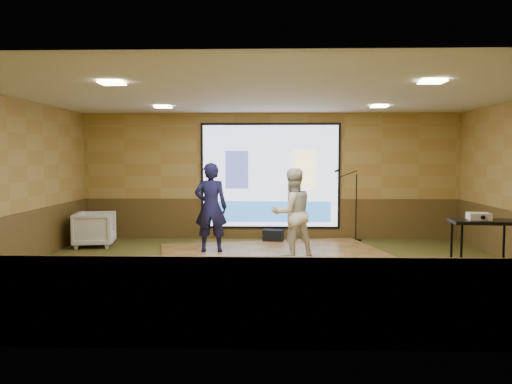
{
  "coord_description": "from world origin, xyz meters",
  "views": [
    {
      "loc": [
        -0.0,
        -8.43,
        1.95
      ],
      "look_at": [
        -0.27,
        0.84,
        1.3
      ],
      "focal_mm": 35.0,
      "sensor_mm": 36.0,
      "label": 1
    }
  ],
  "objects_px": {
    "projector": "(479,216)",
    "mic_stand": "(354,219)",
    "duffel_bag": "(273,236)",
    "player_right": "(292,213)",
    "player_left": "(211,207)",
    "av_table": "(483,239)",
    "banquet_chair": "(95,229)",
    "dance_floor": "(277,256)",
    "projector_screen": "(270,177)"
  },
  "relations": [
    {
      "from": "projector_screen",
      "to": "mic_stand",
      "type": "xyz_separation_m",
      "value": [
        1.95,
        -0.23,
        -0.98
      ]
    },
    {
      "from": "dance_floor",
      "to": "av_table",
      "type": "xyz_separation_m",
      "value": [
        3.09,
        -2.14,
        0.69
      ]
    },
    {
      "from": "player_right",
      "to": "banquet_chair",
      "type": "height_order",
      "value": "player_right"
    },
    {
      "from": "dance_floor",
      "to": "duffel_bag",
      "type": "distance_m",
      "value": 1.69
    },
    {
      "from": "mic_stand",
      "to": "dance_floor",
      "type": "bearing_deg",
      "value": -124.74
    },
    {
      "from": "av_table",
      "to": "dance_floor",
      "type": "bearing_deg",
      "value": 145.39
    },
    {
      "from": "player_right",
      "to": "mic_stand",
      "type": "relative_size",
      "value": 1.02
    },
    {
      "from": "banquet_chair",
      "to": "duffel_bag",
      "type": "bearing_deg",
      "value": -89.27
    },
    {
      "from": "player_right",
      "to": "duffel_bag",
      "type": "relative_size",
      "value": 3.79
    },
    {
      "from": "projector",
      "to": "duffel_bag",
      "type": "xyz_separation_m",
      "value": [
        -3.09,
        3.79,
        -0.92
      ]
    },
    {
      "from": "player_right",
      "to": "projector",
      "type": "relative_size",
      "value": 5.41
    },
    {
      "from": "av_table",
      "to": "mic_stand",
      "type": "xyz_separation_m",
      "value": [
        -1.28,
        4.07,
        -0.21
      ]
    },
    {
      "from": "player_left",
      "to": "projector",
      "type": "relative_size",
      "value": 5.73
    },
    {
      "from": "player_left",
      "to": "projector",
      "type": "height_order",
      "value": "player_left"
    },
    {
      "from": "projector_screen",
      "to": "duffel_bag",
      "type": "height_order",
      "value": "projector_screen"
    },
    {
      "from": "projector_screen",
      "to": "player_left",
      "type": "xyz_separation_m",
      "value": [
        -1.2,
        -1.87,
        -0.54
      ]
    },
    {
      "from": "dance_floor",
      "to": "projector",
      "type": "xyz_separation_m",
      "value": [
        3.03,
        -2.11,
        1.04
      ]
    },
    {
      "from": "player_right",
      "to": "projector",
      "type": "distance_m",
      "value": 3.31
    },
    {
      "from": "av_table",
      "to": "banquet_chair",
      "type": "bearing_deg",
      "value": 156.15
    },
    {
      "from": "dance_floor",
      "to": "banquet_chair",
      "type": "distance_m",
      "value": 4.09
    },
    {
      "from": "banquet_chair",
      "to": "player_left",
      "type": "bearing_deg",
      "value": -114.06
    },
    {
      "from": "duffel_bag",
      "to": "player_right",
      "type": "bearing_deg",
      "value": -79.86
    },
    {
      "from": "dance_floor",
      "to": "player_left",
      "type": "relative_size",
      "value": 2.46
    },
    {
      "from": "mic_stand",
      "to": "banquet_chair",
      "type": "distance_m",
      "value": 5.85
    },
    {
      "from": "duffel_bag",
      "to": "projector",
      "type": "bearing_deg",
      "value": -50.82
    },
    {
      "from": "player_left",
      "to": "banquet_chair",
      "type": "bearing_deg",
      "value": -13.76
    },
    {
      "from": "player_right",
      "to": "av_table",
      "type": "distance_m",
      "value": 3.38
    },
    {
      "from": "player_right",
      "to": "duffel_bag",
      "type": "bearing_deg",
      "value": -104.49
    },
    {
      "from": "av_table",
      "to": "banquet_chair",
      "type": "height_order",
      "value": "av_table"
    },
    {
      "from": "av_table",
      "to": "projector_screen",
      "type": "bearing_deg",
      "value": 126.83
    },
    {
      "from": "projector",
      "to": "banquet_chair",
      "type": "xyz_separation_m",
      "value": [
        -6.98,
        3.09,
        -0.67
      ]
    },
    {
      "from": "dance_floor",
      "to": "duffel_bag",
      "type": "relative_size",
      "value": 9.86
    },
    {
      "from": "dance_floor",
      "to": "player_right",
      "type": "relative_size",
      "value": 2.6
    },
    {
      "from": "player_left",
      "to": "player_right",
      "type": "height_order",
      "value": "player_left"
    },
    {
      "from": "projector",
      "to": "mic_stand",
      "type": "bearing_deg",
      "value": 113.28
    },
    {
      "from": "projector",
      "to": "mic_stand",
      "type": "distance_m",
      "value": 4.26
    },
    {
      "from": "player_left",
      "to": "projector",
      "type": "distance_m",
      "value": 4.98
    },
    {
      "from": "duffel_bag",
      "to": "av_table",
      "type": "bearing_deg",
      "value": -50.45
    },
    {
      "from": "player_left",
      "to": "av_table",
      "type": "distance_m",
      "value": 5.06
    },
    {
      "from": "projector_screen",
      "to": "player_right",
      "type": "distance_m",
      "value": 2.53
    },
    {
      "from": "player_right",
      "to": "av_table",
      "type": "height_order",
      "value": "player_right"
    },
    {
      "from": "mic_stand",
      "to": "banquet_chair",
      "type": "height_order",
      "value": "mic_stand"
    },
    {
      "from": "player_left",
      "to": "banquet_chair",
      "type": "relative_size",
      "value": 2.16
    },
    {
      "from": "projector_screen",
      "to": "projector",
      "type": "bearing_deg",
      "value": -53.55
    },
    {
      "from": "mic_stand",
      "to": "player_right",
      "type": "bearing_deg",
      "value": -116.45
    },
    {
      "from": "player_left",
      "to": "duffel_bag",
      "type": "xyz_separation_m",
      "value": [
        1.27,
        1.38,
        -0.8
      ]
    },
    {
      "from": "av_table",
      "to": "projector",
      "type": "bearing_deg",
      "value": 156.42
    },
    {
      "from": "projector_screen",
      "to": "player_left",
      "type": "bearing_deg",
      "value": -122.76
    },
    {
      "from": "player_right",
      "to": "banquet_chair",
      "type": "bearing_deg",
      "value": -40.9
    },
    {
      "from": "player_left",
      "to": "av_table",
      "type": "relative_size",
      "value": 1.81
    }
  ]
}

